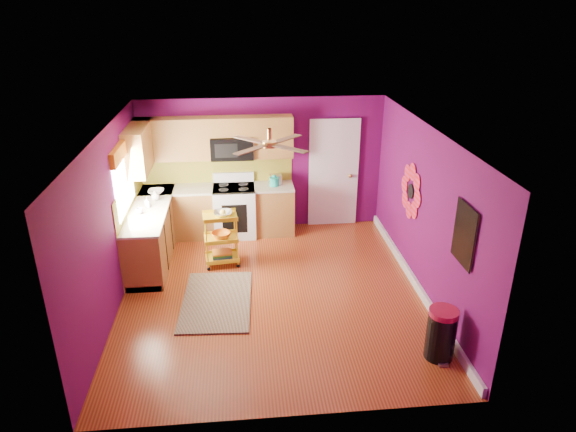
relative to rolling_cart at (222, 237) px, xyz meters
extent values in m
plane|color=maroon|center=(0.76, -0.99, -0.51)|extent=(5.00, 5.00, 0.00)
cube|color=#5A0A4D|center=(0.76, 1.51, 0.74)|extent=(4.50, 0.04, 2.50)
cube|color=#5A0A4D|center=(0.76, -3.49, 0.74)|extent=(4.50, 0.04, 2.50)
cube|color=#5A0A4D|center=(-1.49, -0.99, 0.74)|extent=(0.04, 5.00, 2.50)
cube|color=#5A0A4D|center=(3.01, -0.99, 0.74)|extent=(0.04, 5.00, 2.50)
cube|color=silver|center=(0.76, -0.99, 1.99)|extent=(4.50, 5.00, 0.04)
cube|color=white|center=(2.98, -0.99, -0.44)|extent=(0.05, 4.90, 0.14)
cube|color=brown|center=(-1.19, 0.36, -0.06)|extent=(0.60, 2.30, 0.90)
cube|color=brown|center=(-0.09, 1.21, -0.06)|extent=(2.80, 0.60, 0.90)
cube|color=beige|center=(-1.19, 0.36, 0.41)|extent=(0.63, 2.30, 0.04)
cube|color=beige|center=(-0.09, 1.21, 0.41)|extent=(2.80, 0.63, 0.04)
cube|color=black|center=(-1.19, 0.36, -0.46)|extent=(0.54, 2.30, 0.10)
cube|color=black|center=(-0.09, 1.21, -0.46)|extent=(2.80, 0.54, 0.10)
cube|color=white|center=(0.21, 1.18, -0.05)|extent=(0.76, 0.66, 0.92)
cube|color=black|center=(0.21, 1.18, 0.41)|extent=(0.76, 0.62, 0.03)
cube|color=white|center=(0.21, 1.46, 0.53)|extent=(0.76, 0.06, 0.18)
cube|color=black|center=(0.21, 0.85, -0.06)|extent=(0.45, 0.02, 0.55)
cube|color=brown|center=(-0.83, 1.34, 1.31)|extent=(1.32, 0.33, 0.75)
cube|color=brown|center=(0.95, 1.34, 1.31)|extent=(0.72, 0.33, 0.75)
cube|color=brown|center=(0.21, 1.34, 1.52)|extent=(0.76, 0.33, 0.34)
cube|color=brown|center=(-1.32, 0.86, 1.31)|extent=(0.33, 1.30, 0.75)
cube|color=black|center=(0.21, 1.31, 1.14)|extent=(0.76, 0.38, 0.40)
cube|color=brown|center=(-0.09, 1.50, 0.68)|extent=(2.80, 0.01, 0.51)
cube|color=brown|center=(-1.48, 0.36, 0.68)|extent=(0.01, 2.30, 0.51)
cube|color=white|center=(-1.47, 0.06, 1.04)|extent=(0.03, 1.20, 1.00)
cube|color=orange|center=(-1.44, 0.06, 1.51)|extent=(0.08, 1.35, 0.22)
cube|color=white|center=(2.11, 1.48, 0.51)|extent=(0.85, 0.04, 2.05)
cube|color=white|center=(2.11, 1.46, 0.51)|extent=(0.95, 0.02, 2.15)
sphere|color=#BF8C3F|center=(2.43, 1.43, 0.49)|extent=(0.07, 0.07, 0.07)
cylinder|color=black|center=(2.99, -0.39, 0.84)|extent=(0.01, 0.24, 0.24)
cube|color=#19A48F|center=(2.99, -2.39, 1.04)|extent=(0.03, 0.52, 0.72)
cube|color=black|center=(2.98, -2.39, 1.04)|extent=(0.01, 0.56, 0.76)
cylinder|color=#BF8C3F|center=(0.76, -0.79, 1.91)|extent=(0.06, 0.06, 0.16)
cylinder|color=#BF8C3F|center=(0.76, -0.79, 1.77)|extent=(0.20, 0.20, 0.08)
cube|color=#4C2D19|center=(1.03, -0.52, 1.77)|extent=(0.47, 0.47, 0.01)
cube|color=#4C2D19|center=(0.50, -0.52, 1.77)|extent=(0.47, 0.47, 0.01)
cube|color=#4C2D19|center=(0.50, -1.06, 1.77)|extent=(0.47, 0.47, 0.01)
cube|color=#4C2D19|center=(1.03, -1.06, 1.77)|extent=(0.47, 0.47, 0.01)
cube|color=black|center=(-0.07, -1.14, -0.50)|extent=(1.08, 1.68, 0.02)
cylinder|color=yellow|center=(-0.23, -0.20, -0.05)|extent=(0.02, 0.02, 0.85)
cylinder|color=yellow|center=(0.25, -0.14, -0.05)|extent=(0.02, 0.02, 0.85)
cylinder|color=yellow|center=(-0.27, 0.14, -0.05)|extent=(0.02, 0.02, 0.85)
cylinder|color=yellow|center=(0.22, 0.19, -0.05)|extent=(0.02, 0.02, 0.85)
sphere|color=black|center=(-0.23, -0.20, -0.48)|extent=(0.06, 0.06, 0.06)
sphere|color=black|center=(0.25, -0.14, -0.48)|extent=(0.06, 0.06, 0.06)
sphere|color=black|center=(-0.27, 0.14, -0.48)|extent=(0.06, 0.06, 0.06)
sphere|color=black|center=(0.22, 0.19, -0.48)|extent=(0.06, 0.06, 0.06)
cube|color=yellow|center=(-0.01, 0.00, 0.36)|extent=(0.59, 0.46, 0.03)
cube|color=yellow|center=(-0.01, 0.00, -0.03)|extent=(0.59, 0.46, 0.03)
cube|color=yellow|center=(-0.01, 0.00, -0.39)|extent=(0.59, 0.46, 0.03)
imported|color=beige|center=(0.04, 0.00, 0.41)|extent=(0.33, 0.33, 0.07)
sphere|color=yellow|center=(0.04, 0.00, 0.43)|extent=(0.10, 0.10, 0.10)
imported|color=orange|center=(-0.01, 0.00, 0.03)|extent=(0.34, 0.34, 0.10)
cube|color=navy|center=(-0.01, 0.00, -0.36)|extent=(0.34, 0.27, 0.04)
cube|color=#267233|center=(-0.01, 0.00, -0.32)|extent=(0.34, 0.27, 0.03)
cube|color=orange|center=(-0.01, 0.00, -0.29)|extent=(0.34, 0.27, 0.03)
cylinder|color=black|center=(2.74, -2.68, -0.20)|extent=(0.41, 0.41, 0.62)
cylinder|color=#B1193B|center=(2.74, -2.68, 0.14)|extent=(0.36, 0.36, 0.07)
cube|color=beige|center=(2.74, -2.86, -0.50)|extent=(0.13, 0.08, 0.03)
cylinder|color=#16A995|center=(0.96, 1.20, 0.51)|extent=(0.18, 0.18, 0.16)
sphere|color=#16A995|center=(0.96, 1.20, 0.61)|extent=(0.06, 0.06, 0.06)
cube|color=beige|center=(0.99, 1.28, 0.52)|extent=(0.22, 0.15, 0.18)
imported|color=#EA3F72|center=(-1.20, 0.37, 0.52)|extent=(0.08, 0.08, 0.18)
imported|color=white|center=(-1.11, 0.66, 0.52)|extent=(0.14, 0.14, 0.18)
imported|color=white|center=(-1.15, 0.99, 0.46)|extent=(0.28, 0.28, 0.07)
imported|color=white|center=(-1.29, 0.09, 0.47)|extent=(0.11, 0.11, 0.09)
camera|label=1|loc=(0.35, -7.69, 3.68)|focal=32.00mm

